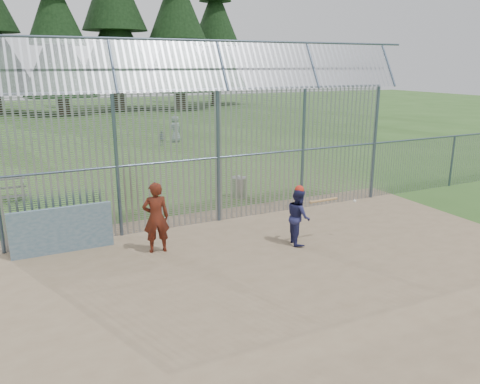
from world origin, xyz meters
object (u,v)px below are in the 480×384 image
trash_can (239,187)px  dugout_wall (62,230)px  batter (298,216)px  onlooker (156,217)px

trash_can → dugout_wall: bearing=-156.4°
batter → onlooker: 3.74m
dugout_wall → trash_can: (6.30, 2.76, -0.24)m
onlooker → trash_can: size_ratio=2.25×
dugout_wall → trash_can: bearing=23.6°
batter → dugout_wall: bearing=84.7°
dugout_wall → onlooker: onlooker is taller
onlooker → trash_can: bearing=-130.5°
batter → trash_can: (0.54, 4.84, -0.40)m
dugout_wall → onlooker: bearing=-24.6°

